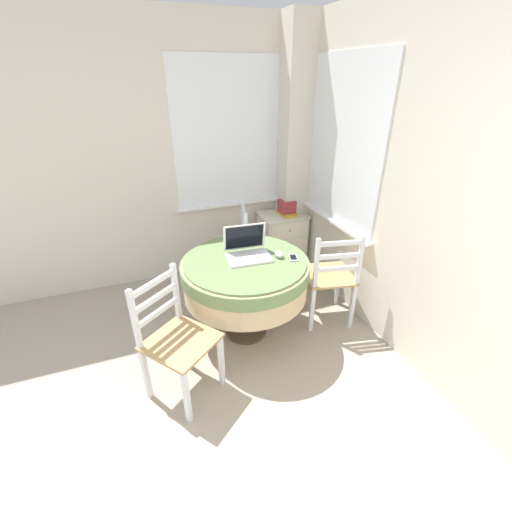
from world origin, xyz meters
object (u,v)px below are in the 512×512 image
(storage_box, at_px, (287,207))
(book_on_cabinet, at_px, (287,214))
(computer_mouse, at_px, (279,254))
(round_dining_table, at_px, (245,275))
(dining_chair_near_right_window, at_px, (330,278))
(corner_cabinet, at_px, (282,240))
(dining_chair_near_back_window, at_px, (231,249))
(cell_phone, at_px, (293,258))
(laptop, at_px, (247,250))
(dining_chair_camera_near, at_px, (176,339))

(storage_box, height_order, book_on_cabinet, storage_box)
(computer_mouse, bearing_deg, storage_box, 61.75)
(computer_mouse, bearing_deg, round_dining_table, 169.85)
(round_dining_table, height_order, dining_chair_near_right_window, dining_chair_near_right_window)
(corner_cabinet, bearing_deg, dining_chair_near_back_window, -160.15)
(computer_mouse, xyz_separation_m, cell_phone, (0.10, -0.06, -0.02))
(cell_phone, xyz_separation_m, storage_box, (0.46, 1.09, -0.00))
(round_dining_table, relative_size, book_on_cabinet, 4.54)
(book_on_cabinet, bearing_deg, laptop, -130.75)
(cell_phone, xyz_separation_m, book_on_cabinet, (0.45, 1.07, -0.07))
(round_dining_table, bearing_deg, storage_box, 49.88)
(computer_mouse, height_order, dining_chair_near_right_window, dining_chair_near_right_window)
(round_dining_table, height_order, storage_box, storage_box)
(storage_box, bearing_deg, cell_phone, -112.70)
(dining_chair_camera_near, bearing_deg, laptop, 34.95)
(dining_chair_near_right_window, xyz_separation_m, corner_cabinet, (0.04, 1.09, -0.13))
(computer_mouse, xyz_separation_m, dining_chair_near_back_window, (-0.17, 0.80, -0.30))
(dining_chair_near_right_window, relative_size, book_on_cabinet, 3.97)
(computer_mouse, height_order, book_on_cabinet, computer_mouse)
(laptop, distance_m, computer_mouse, 0.26)
(dining_chair_near_right_window, bearing_deg, corner_cabinet, 87.95)
(corner_cabinet, height_order, book_on_cabinet, book_on_cabinet)
(dining_chair_near_right_window, bearing_deg, cell_phone, -177.90)
(dining_chair_near_back_window, bearing_deg, storage_box, 17.95)
(dining_chair_near_right_window, relative_size, storage_box, 5.47)
(dining_chair_near_back_window, bearing_deg, dining_chair_camera_near, -122.55)
(cell_phone, xyz_separation_m, corner_cabinet, (0.42, 1.10, -0.40))
(cell_phone, xyz_separation_m, dining_chair_near_right_window, (0.38, 0.01, -0.28))
(round_dining_table, distance_m, dining_chair_near_back_window, 0.77)
(book_on_cabinet, bearing_deg, cell_phone, -112.75)
(computer_mouse, distance_m, dining_chair_camera_near, 1.03)
(round_dining_table, xyz_separation_m, cell_phone, (0.37, -0.11, 0.15))
(computer_mouse, bearing_deg, corner_cabinet, 63.72)
(cell_phone, xyz_separation_m, dining_chair_near_back_window, (-0.27, 0.85, -0.28))
(cell_phone, relative_size, corner_cabinet, 0.21)
(corner_cabinet, bearing_deg, dining_chair_near_right_window, -92.05)
(cell_phone, distance_m, book_on_cabinet, 1.16)
(dining_chair_near_right_window, xyz_separation_m, dining_chair_camera_near, (-1.39, -0.32, 0.00))
(corner_cabinet, relative_size, book_on_cabinet, 2.84)
(round_dining_table, bearing_deg, dining_chair_camera_near, -146.84)
(dining_chair_near_back_window, relative_size, dining_chair_near_right_window, 1.00)
(laptop, relative_size, dining_chair_camera_near, 0.41)
(dining_chair_camera_near, bearing_deg, corner_cabinet, 44.68)
(laptop, bearing_deg, book_on_cabinet, 49.25)
(dining_chair_near_back_window, xyz_separation_m, corner_cabinet, (0.68, 0.25, -0.13))
(round_dining_table, height_order, book_on_cabinet, round_dining_table)
(round_dining_table, bearing_deg, dining_chair_near_back_window, 82.04)
(corner_cabinet, height_order, storage_box, storage_box)
(round_dining_table, bearing_deg, computer_mouse, -10.15)
(corner_cabinet, relative_size, storage_box, 3.91)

